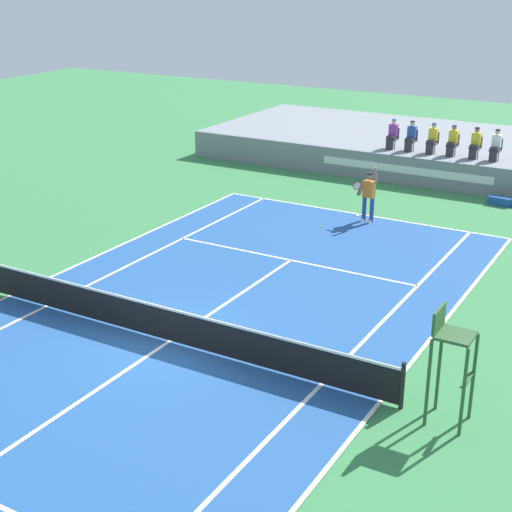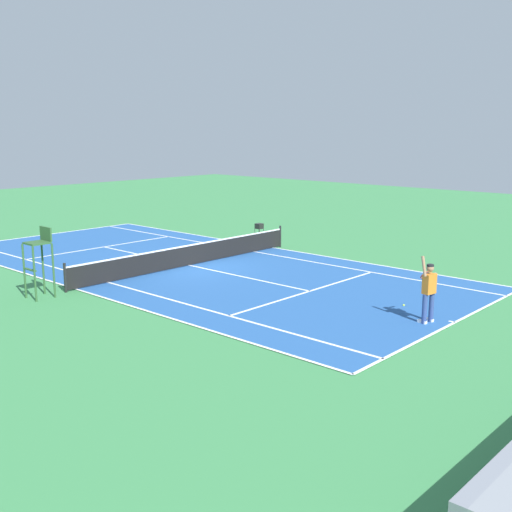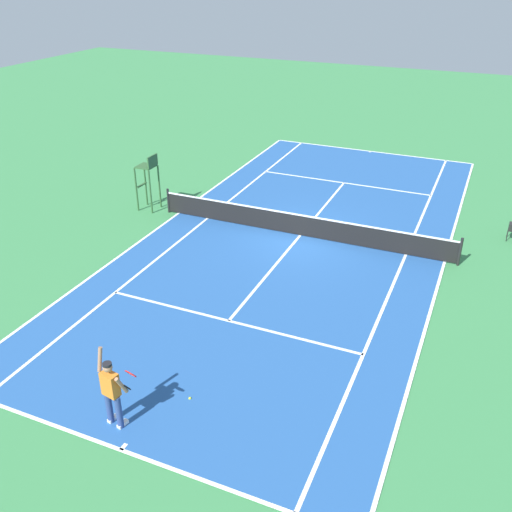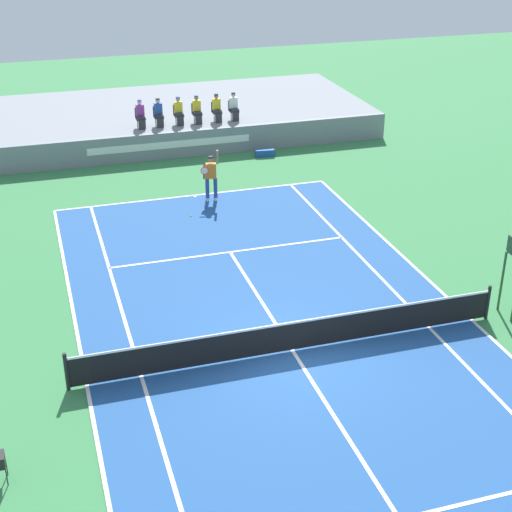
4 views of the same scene
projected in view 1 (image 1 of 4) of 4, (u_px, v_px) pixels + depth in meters
The scene contains 15 objects.
ground_plane at pixel (169, 342), 18.64m from camera, with size 80.00×80.00×0.00m, color #387F47.
court at pixel (169, 342), 18.64m from camera, with size 11.08×23.88×0.03m.
net at pixel (168, 323), 18.46m from camera, with size 11.98×0.10×1.07m.
barrier_wall at pixel (405, 171), 31.98m from camera, with size 21.19×0.25×1.22m.
bleacher_platform at pixel (438, 150), 35.63m from camera, with size 21.19×8.78×1.22m, color gray.
spectator_seated_0 at pixel (392, 134), 32.94m from camera, with size 0.44×0.60×1.27m.
spectator_seated_1 at pixel (411, 136), 32.55m from camera, with size 0.44×0.60×1.27m.
spectator_seated_2 at pixel (432, 139), 32.11m from camera, with size 0.44×0.60×1.27m.
spectator_seated_3 at pixel (453, 141), 31.70m from camera, with size 0.44×0.60×1.27m.
spectator_seated_4 at pixel (475, 143), 31.26m from camera, with size 0.44×0.60×1.27m.
spectator_seated_5 at pixel (496, 146), 30.87m from camera, with size 0.44×0.60×1.27m.
tennis_player at pixel (368, 195), 27.13m from camera, with size 0.82×0.62×2.08m.
tennis_ball at pixel (321, 227), 26.86m from camera, with size 0.07×0.07×0.07m, color #D1E533.
umpire_chair at pixel (450, 352), 14.88m from camera, with size 0.77×0.77×2.44m.
equipment_bag at pixel (500, 201), 29.36m from camera, with size 0.93×0.42×0.32m.
Camera 1 is at (10.21, -13.37, 8.58)m, focal length 53.51 mm.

